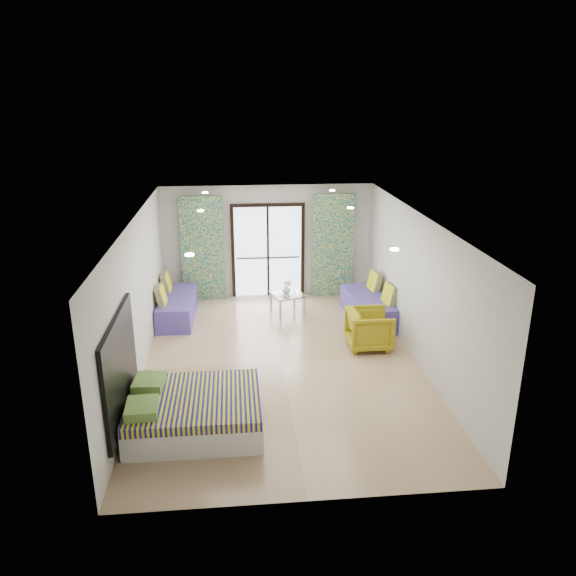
{
  "coord_description": "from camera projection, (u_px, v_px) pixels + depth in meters",
  "views": [
    {
      "loc": [
        -0.8,
        -9.31,
        4.7
      ],
      "look_at": [
        0.21,
        0.88,
        1.15
      ],
      "focal_mm": 35.0,
      "sensor_mm": 36.0,
      "label": 1
    }
  ],
  "objects": [
    {
      "name": "daybed_right",
      "position": [
        370.0,
        307.0,
        12.26
      ],
      "size": [
        0.97,
        1.99,
        0.94
      ],
      "rotation": [
        0.0,
        0.0,
        0.12
      ],
      "color": "#51429D",
      "rests_on": "floor"
    },
    {
      "name": "floor",
      "position": [
        282.0,
        363.0,
        10.37
      ],
      "size": [
        5.0,
        7.5,
        0.01
      ],
      "primitive_type": null,
      "color": "#A18260",
      "rests_on": "ground"
    },
    {
      "name": "downlight_c",
      "position": [
        201.0,
        211.0,
        10.3
      ],
      "size": [
        0.12,
        0.12,
        0.02
      ],
      "primitive_type": "cylinder",
      "color": "#FFE0B2",
      "rests_on": "ceiling"
    },
    {
      "name": "balcony_door",
      "position": [
        268.0,
        245.0,
        13.45
      ],
      "size": [
        1.76,
        0.08,
        2.28
      ],
      "color": "black",
      "rests_on": "floor"
    },
    {
      "name": "downlight_f",
      "position": [
        332.0,
        191.0,
        12.44
      ],
      "size": [
        0.12,
        0.12,
        0.02
      ],
      "primitive_type": "cylinder",
      "color": "#FFE0B2",
      "rests_on": "ceiling"
    },
    {
      "name": "downlight_d",
      "position": [
        350.0,
        208.0,
        10.56
      ],
      "size": [
        0.12,
        0.12,
        0.02
      ],
      "primitive_type": "cylinder",
      "color": "#FFE0B2",
      "rests_on": "ceiling"
    },
    {
      "name": "ceiling",
      "position": [
        281.0,
        219.0,
        9.48
      ],
      "size": [
        5.0,
        7.5,
        0.01
      ],
      "primitive_type": null,
      "color": "silver",
      "rests_on": "ground"
    },
    {
      "name": "armchair",
      "position": [
        370.0,
        327.0,
        10.87
      ],
      "size": [
        0.76,
        0.81,
        0.84
      ],
      "primitive_type": "imported",
      "rotation": [
        0.0,
        0.0,
        1.57
      ],
      "color": "#9C8D14",
      "rests_on": "floor"
    },
    {
      "name": "vase",
      "position": [
        286.0,
        289.0,
        12.64
      ],
      "size": [
        0.26,
        0.26,
        0.19
      ],
      "primitive_type": "imported",
      "rotation": [
        0.0,
        0.0,
        0.41
      ],
      "color": "white",
      "rests_on": "coffee_table"
    },
    {
      "name": "wall_front",
      "position": [
        310.0,
        404.0,
        6.4
      ],
      "size": [
        5.0,
        0.01,
        2.7
      ],
      "primitive_type": null,
      "color": "silver",
      "rests_on": "ground"
    },
    {
      "name": "balcony_rail",
      "position": [
        268.0,
        258.0,
        13.56
      ],
      "size": [
        1.52,
        0.03,
        0.04
      ],
      "primitive_type": "cube",
      "color": "#595451",
      "rests_on": "balcony_door"
    },
    {
      "name": "curtain_left",
      "position": [
        203.0,
        249.0,
        13.17
      ],
      "size": [
        1.0,
        0.1,
        2.5
      ],
      "primitive_type": "cube",
      "color": "silver",
      "rests_on": "floor"
    },
    {
      "name": "downlight_a",
      "position": [
        190.0,
        255.0,
        7.48
      ],
      "size": [
        0.12,
        0.12,
        0.02
      ],
      "primitive_type": "cylinder",
      "color": "#FFE0B2",
      "rests_on": "ceiling"
    },
    {
      "name": "wall_back",
      "position": [
        268.0,
        241.0,
        13.45
      ],
      "size": [
        5.0,
        0.01,
        2.7
      ],
      "primitive_type": null,
      "color": "silver",
      "rests_on": "ground"
    },
    {
      "name": "daybed_left",
      "position": [
        176.0,
        306.0,
        12.31
      ],
      "size": [
        0.76,
        1.89,
        0.92
      ],
      "rotation": [
        0.0,
        0.0,
        -0.02
      ],
      "color": "#51429D",
      "rests_on": "floor"
    },
    {
      "name": "wall_left",
      "position": [
        137.0,
        299.0,
        9.69
      ],
      "size": [
        0.01,
        7.5,
        2.7
      ],
      "primitive_type": null,
      "color": "silver",
      "rests_on": "ground"
    },
    {
      "name": "downlight_b",
      "position": [
        394.0,
        249.0,
        7.74
      ],
      "size": [
        0.12,
        0.12,
        0.02
      ],
      "primitive_type": "cylinder",
      "color": "#FFE0B2",
      "rests_on": "ceiling"
    },
    {
      "name": "bed",
      "position": [
        194.0,
        412.0,
        8.25
      ],
      "size": [
        1.93,
        1.57,
        0.66
      ],
      "color": "silver",
      "rests_on": "floor"
    },
    {
      "name": "curtain_right",
      "position": [
        333.0,
        246.0,
        13.46
      ],
      "size": [
        1.0,
        0.1,
        2.5
      ],
      "primitive_type": "cube",
      "color": "silver",
      "rests_on": "floor"
    },
    {
      "name": "headboard",
      "position": [
        120.0,
        368.0,
        7.9
      ],
      "size": [
        0.06,
        2.1,
        1.5
      ],
      "primitive_type": "cube",
      "color": "black",
      "rests_on": "floor"
    },
    {
      "name": "switch_plate",
      "position": [
        134.0,
        332.0,
        9.08
      ],
      "size": [
        0.02,
        0.1,
        0.1
      ],
      "primitive_type": "cube",
      "color": "silver",
      "rests_on": "wall_left"
    },
    {
      "name": "wall_right",
      "position": [
        419.0,
        289.0,
        10.15
      ],
      "size": [
        0.01,
        7.5,
        2.7
      ],
      "primitive_type": null,
      "color": "silver",
      "rests_on": "ground"
    },
    {
      "name": "downlight_e",
      "position": [
        205.0,
        193.0,
        12.18
      ],
      "size": [
        0.12,
        0.12,
        0.02
      ],
      "primitive_type": "cylinder",
      "color": "#FFE0B2",
      "rests_on": "ceiling"
    },
    {
      "name": "coffee_table",
      "position": [
        287.0,
        296.0,
        12.64
      ],
      "size": [
        0.83,
        0.83,
        0.77
      ],
      "rotation": [
        0.0,
        0.0,
        0.29
      ],
      "color": "silver",
      "rests_on": "floor"
    }
  ]
}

